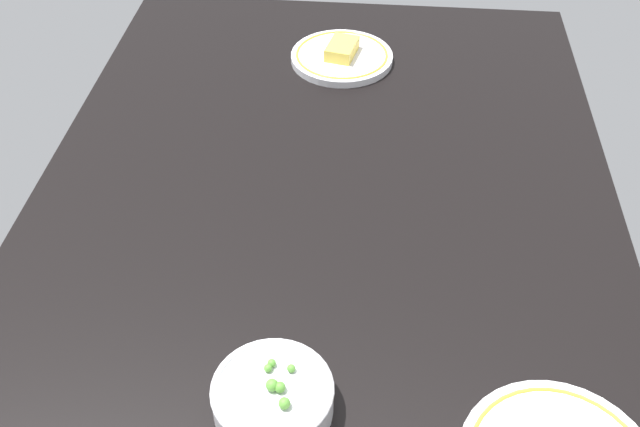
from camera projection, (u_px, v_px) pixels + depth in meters
dining_table at (320, 232)px, 113.58cm from camera, size 145.61×93.58×4.00cm
bowl_peas at (273, 397)px, 86.58cm from camera, size 14.62×14.62×5.70cm
plate_cheese at (340, 56)px, 146.45cm from camera, size 20.38×20.38×3.96cm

